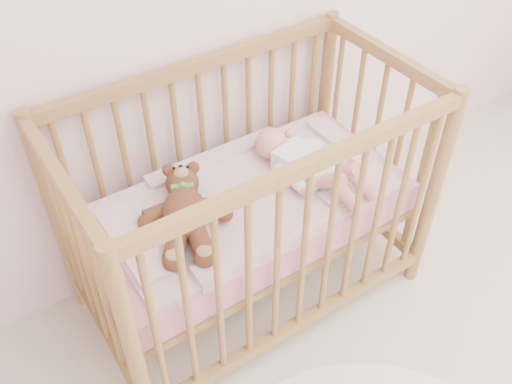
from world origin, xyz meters
TOP-DOWN VIEW (x-y plane):
  - crib at (-0.34, 1.60)m, footprint 1.36×0.76m
  - mattress at (-0.34, 1.60)m, footprint 1.22×0.62m
  - blanket at (-0.34, 1.60)m, footprint 1.10×0.58m
  - baby at (-0.09, 1.58)m, footprint 0.42×0.64m
  - teddy_bear at (-0.62, 1.58)m, footprint 0.53×0.60m

SIDE VIEW (x-z plane):
  - mattress at x=-0.34m, z-range 0.42..0.55m
  - crib at x=-0.34m, z-range 0.00..1.00m
  - blanket at x=-0.34m, z-range 0.53..0.59m
  - baby at x=-0.09m, z-range 0.56..0.71m
  - teddy_bear at x=-0.62m, z-range 0.58..0.71m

